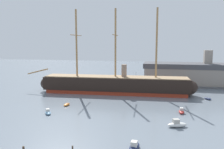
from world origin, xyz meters
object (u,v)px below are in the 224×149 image
object	(u,v)px
motorboat_foreground_right	(134,146)
motorboat_far_left	(60,88)
motorboat_mid_right	(177,124)
dinghy_far_right	(208,99)
sailboat_distant_centre	(136,87)
motorboat_mid_left	(48,112)
tall_ship	(115,84)
motorboat_alongside_stern	(181,111)
dockside_warehouse_right	(209,75)
dinghy_alongside_bow	(67,105)

from	to	relation	value
motorboat_foreground_right	motorboat_far_left	bearing A→B (deg)	127.10
motorboat_mid_right	motorboat_far_left	world-z (taller)	motorboat_far_left
motorboat_foreground_right	motorboat_far_left	world-z (taller)	motorboat_far_left
dinghy_far_right	sailboat_distant_centre	distance (m)	28.87
motorboat_mid_left	motorboat_mid_right	xyz separation A→B (m)	(32.73, -2.79, 0.17)
tall_ship	motorboat_foreground_right	world-z (taller)	tall_ship
motorboat_foreground_right	sailboat_distant_centre	size ratio (longest dim) A/B	0.59
motorboat_mid_left	motorboat_alongside_stern	size ratio (longest dim) A/B	1.02
sailboat_distant_centre	motorboat_foreground_right	bearing A→B (deg)	-84.17
motorboat_mid_right	dockside_warehouse_right	world-z (taller)	dockside_warehouse_right
motorboat_mid_right	dinghy_far_right	size ratio (longest dim) A/B	1.58
dinghy_alongside_bow	motorboat_alongside_stern	size ratio (longest dim) A/B	0.90
motorboat_mid_left	dinghy_alongside_bow	world-z (taller)	motorboat_mid_left
tall_ship	motorboat_mid_left	bearing A→B (deg)	-114.24
motorboat_far_left	sailboat_distant_centre	world-z (taller)	sailboat_distant_centre
motorboat_foreground_right	dinghy_far_right	bearing A→B (deg)	64.20
dinghy_alongside_bow	dinghy_far_right	world-z (taller)	dinghy_alongside_bow
dinghy_alongside_bow	motorboat_alongside_stern	world-z (taller)	motorboat_alongside_stern
motorboat_mid_left	motorboat_foreground_right	bearing A→B (deg)	-32.60
motorboat_mid_left	dinghy_alongside_bow	distance (m)	8.78
motorboat_mid_left	dinghy_far_right	size ratio (longest dim) A/B	1.14
tall_ship	dockside_warehouse_right	bearing A→B (deg)	31.66
motorboat_mid_right	motorboat_alongside_stern	distance (m)	11.02
motorboat_mid_right	dockside_warehouse_right	size ratio (longest dim) A/B	0.08
dinghy_far_right	tall_ship	bearing A→B (deg)	174.39
motorboat_mid_left	motorboat_mid_right	bearing A→B (deg)	-4.86
motorboat_mid_left	dockside_warehouse_right	distance (m)	71.02
motorboat_alongside_stern	dinghy_far_right	size ratio (longest dim) A/B	1.11
dinghy_far_right	motorboat_far_left	bearing A→B (deg)	174.16
motorboat_mid_left	motorboat_alongside_stern	bearing A→B (deg)	13.12
tall_ship	motorboat_alongside_stern	bearing A→B (deg)	-42.52
dinghy_alongside_bow	dinghy_far_right	bearing A→B (deg)	21.06
dinghy_far_right	motorboat_alongside_stern	bearing A→B (deg)	-119.84
tall_ship	dockside_warehouse_right	world-z (taller)	tall_ship
motorboat_foreground_right	motorboat_mid_right	xyz separation A→B (m)	(8.11, 12.96, 0.07)
dinghy_alongside_bow	sailboat_distant_centre	world-z (taller)	sailboat_distant_centre
motorboat_alongside_stern	motorboat_far_left	size ratio (longest dim) A/B	0.68
motorboat_far_left	dinghy_far_right	distance (m)	55.13
tall_ship	motorboat_far_left	distance (m)	23.45
motorboat_mid_left	motorboat_alongside_stern	distance (m)	35.54
dinghy_far_right	motorboat_mid_right	bearing A→B (deg)	-112.65
motorboat_mid_left	sailboat_distant_centre	world-z (taller)	sailboat_distant_centre
tall_ship	motorboat_mid_right	size ratio (longest dim) A/B	13.46
motorboat_foreground_right	motorboat_mid_right	size ratio (longest dim) A/B	0.86
motorboat_mid_left	dockside_warehouse_right	world-z (taller)	dockside_warehouse_right
motorboat_foreground_right	motorboat_alongside_stern	bearing A→B (deg)	67.26
motorboat_foreground_right	motorboat_mid_left	xyz separation A→B (m)	(-24.63, 15.75, -0.10)
motorboat_alongside_stern	sailboat_distant_centre	distance (m)	34.58
tall_ship	dinghy_alongside_bow	world-z (taller)	tall_ship
motorboat_mid_right	motorboat_far_left	bearing A→B (deg)	142.25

